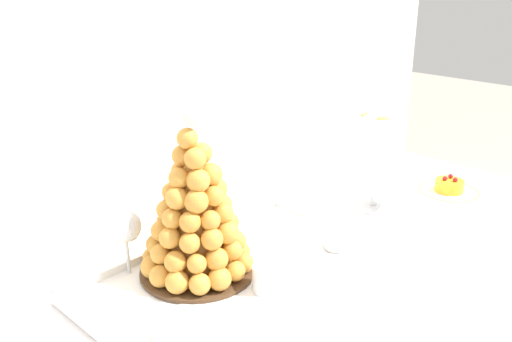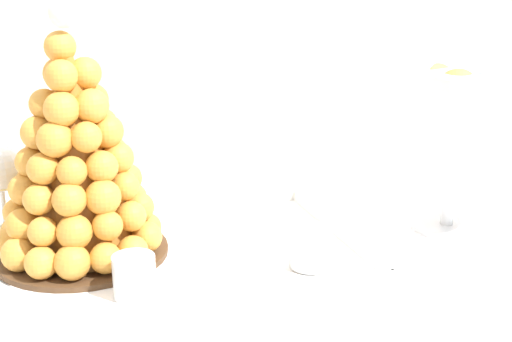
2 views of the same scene
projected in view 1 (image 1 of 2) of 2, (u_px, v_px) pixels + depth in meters
backdrop_wall at (39, 10)px, 1.86m from camera, size 4.80×0.10×2.50m
buffet_table at (293, 293)px, 1.33m from camera, size 1.64×0.95×0.78m
serving_tray at (233, 272)px, 1.20m from camera, size 0.65×0.35×0.02m
croquembouche at (195, 212)px, 1.14m from camera, size 0.24×0.24×0.36m
dessert_cup_left at (167, 330)px, 0.97m from camera, size 0.05×0.05×0.05m
dessert_cup_mid_left at (266, 279)px, 1.12m from camera, size 0.05×0.05×0.05m
dessert_cup_centre at (336, 237)px, 1.29m from camera, size 0.06×0.06×0.06m
macaron_goblet at (377, 153)px, 1.48m from camera, size 0.14×0.14×0.27m
fruit_tart_plate at (449, 189)px, 1.61m from camera, size 0.17×0.17×0.05m
wine_glass at (125, 229)px, 1.16m from camera, size 0.07×0.07×0.15m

